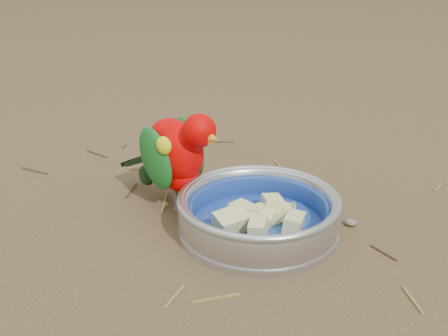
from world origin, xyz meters
The scene contains 6 objects.
ground centered at (0.00, 0.00, 0.00)m, with size 60.00×60.00×0.00m, color brown.
food_bowl centered at (0.11, 0.07, 0.01)m, with size 0.24×0.24×0.02m, color #B2B2BA.
bowl_wall centered at (0.11, 0.07, 0.04)m, with size 0.24×0.24×0.04m, color #B2B2BA, non-canonical shape.
fruit_wedges centered at (0.11, 0.07, 0.03)m, with size 0.14×0.14×0.03m, color #DAD58A, non-canonical shape.
lory_parrot centered at (-0.04, 0.07, 0.08)m, with size 0.10×0.20×0.16m, color #CE0100, non-canonical shape.
ground_debris centered at (0.01, 0.08, 0.00)m, with size 0.90×0.80×0.01m, color olive, non-canonical shape.
Camera 1 is at (0.45, -0.50, 0.38)m, focal length 40.00 mm.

